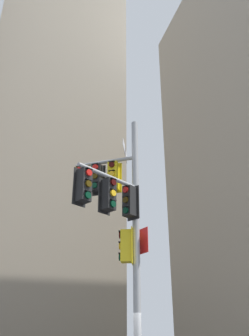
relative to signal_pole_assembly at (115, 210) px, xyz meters
The scene contains 2 objects.
building_mid_block 32.18m from the signal_pole_assembly, 90.88° to the left, with size 14.13×14.13×46.56m, color tan.
signal_pole_assembly is the anchor object (origin of this frame).
Camera 1 is at (-3.66, -10.59, 1.77)m, focal length 38.52 mm.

